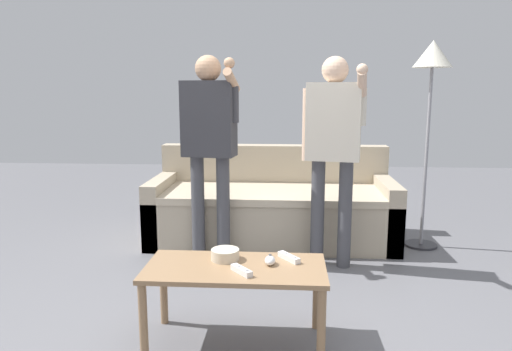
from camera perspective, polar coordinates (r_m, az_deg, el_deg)
The scene contains 10 objects.
ground_plane at distance 2.95m, azimuth -1.89°, elevation -17.17°, with size 12.00×12.00×0.00m, color slate.
couch at distance 4.38m, azimuth 2.00°, elevation -3.89°, with size 2.18×0.94×0.84m.
coffee_table at distance 2.57m, azimuth -2.52°, elevation -12.17°, with size 0.96×0.46×0.44m.
snack_bowl at distance 2.63m, azimuth -3.74°, elevation -9.50°, with size 0.15×0.15×0.06m, color beige.
game_remote_nunchuk at distance 2.56m, azimuth 1.70°, elevation -10.21°, with size 0.06×0.09×0.05m.
floor_lamp at distance 4.28m, azimuth 20.47°, elevation 11.69°, with size 0.32×0.32×1.77m.
player_left at distance 3.72m, azimuth -5.67°, elevation 5.00°, with size 0.48×0.37×1.63m.
player_right at distance 3.61m, azimuth 9.32°, elevation 4.57°, with size 0.47×0.39×1.61m.
game_remote_wand_near at distance 2.63m, azimuth 4.00°, elevation -9.84°, with size 0.13×0.15×0.03m.
game_remote_wand_far at distance 2.45m, azimuth -1.76°, elevation -11.40°, with size 0.12×0.14×0.03m.
Camera 1 is at (0.27, -2.61, 1.36)m, focal length 33.12 mm.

